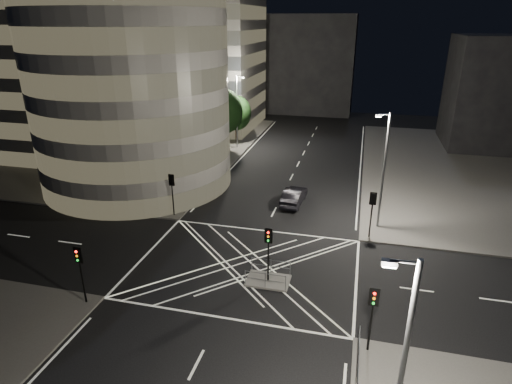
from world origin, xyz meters
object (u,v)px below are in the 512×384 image
(street_lamp_left_near, at_px, (186,144))
(street_lamp_right_near, at_px, (400,374))
(traffic_signal_fl, at_px, (172,187))
(central_island, at_px, (268,281))
(street_lamp_left_far, at_px, (237,109))
(sedan, at_px, (294,196))
(traffic_signal_nr, at_px, (373,308))
(traffic_signal_fr, at_px, (372,206))
(street_lamp_right_far, at_px, (383,168))
(traffic_signal_island, at_px, (268,245))
(traffic_signal_nl, at_px, (80,265))

(street_lamp_left_near, height_order, street_lamp_right_near, same)
(traffic_signal_fl, bearing_deg, central_island, -37.54)
(street_lamp_left_far, height_order, sedan, street_lamp_left_far)
(traffic_signal_nr, bearing_deg, traffic_signal_fr, 90.00)
(traffic_signal_nr, height_order, street_lamp_right_near, street_lamp_right_near)
(street_lamp_left_far, bearing_deg, street_lamp_right_far, -48.06)
(central_island, distance_m, street_lamp_right_far, 13.98)
(traffic_signal_fl, height_order, street_lamp_right_far, street_lamp_right_far)
(traffic_signal_fr, height_order, street_lamp_left_near, street_lamp_left_near)
(street_lamp_left_far, distance_m, sedan, 21.23)
(street_lamp_left_far, height_order, street_lamp_right_far, same)
(central_island, relative_size, traffic_signal_fl, 0.75)
(traffic_signal_nr, xyz_separation_m, street_lamp_left_far, (-18.24, 36.80, 2.63))
(traffic_signal_fr, relative_size, sedan, 0.80)
(traffic_signal_fl, xyz_separation_m, traffic_signal_island, (10.80, -8.30, 0.00))
(traffic_signal_island, xyz_separation_m, street_lamp_right_near, (7.44, -12.50, 2.63))
(street_lamp_right_near, bearing_deg, sedan, 106.71)
(traffic_signal_nl, relative_size, street_lamp_left_far, 0.40)
(central_island, distance_m, traffic_signal_fl, 13.91)
(traffic_signal_fr, xyz_separation_m, street_lamp_right_far, (0.64, 2.20, 2.63))
(traffic_signal_nl, xyz_separation_m, street_lamp_left_far, (-0.64, 36.80, 2.63))
(traffic_signal_nr, height_order, street_lamp_left_near, street_lamp_left_near)
(traffic_signal_nl, bearing_deg, street_lamp_right_far, 40.91)
(traffic_signal_island, bearing_deg, central_island, 0.00)
(street_lamp_left_near, bearing_deg, street_lamp_right_near, -54.03)
(traffic_signal_nr, relative_size, street_lamp_left_near, 0.40)
(traffic_signal_island, bearing_deg, street_lamp_left_near, 130.27)
(traffic_signal_island, relative_size, street_lamp_right_far, 0.40)
(traffic_signal_fr, distance_m, street_lamp_right_far, 3.48)
(central_island, xyz_separation_m, street_lamp_right_far, (7.44, 10.50, 5.47))
(traffic_signal_fl, bearing_deg, street_lamp_right_near, -48.76)
(street_lamp_left_far, bearing_deg, street_lamp_right_near, -66.79)
(traffic_signal_fl, height_order, traffic_signal_island, same)
(traffic_signal_nr, xyz_separation_m, street_lamp_left_near, (-18.24, 18.80, 2.63))
(traffic_signal_nl, distance_m, street_lamp_right_far, 24.27)
(traffic_signal_island, height_order, street_lamp_right_near, street_lamp_right_near)
(traffic_signal_nr, bearing_deg, traffic_signal_island, 142.07)
(central_island, bearing_deg, traffic_signal_nr, -37.93)
(sedan, bearing_deg, central_island, 96.15)
(traffic_signal_nl, xyz_separation_m, street_lamp_left_near, (-0.64, 18.80, 2.63))
(traffic_signal_nr, distance_m, street_lamp_right_far, 16.03)
(central_island, relative_size, traffic_signal_island, 0.75)
(central_island, bearing_deg, street_lamp_left_far, 109.95)
(central_island, bearing_deg, traffic_signal_nl, -153.86)
(central_island, relative_size, street_lamp_right_near, 0.30)
(street_lamp_left_far, distance_m, street_lamp_right_near, 47.88)
(traffic_signal_nl, bearing_deg, traffic_signal_nr, 0.00)
(street_lamp_right_near, bearing_deg, street_lamp_right_far, 90.00)
(street_lamp_left_near, xyz_separation_m, sedan, (10.94, 0.43, -4.72))
(traffic_signal_fl, distance_m, traffic_signal_nr, 22.24)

